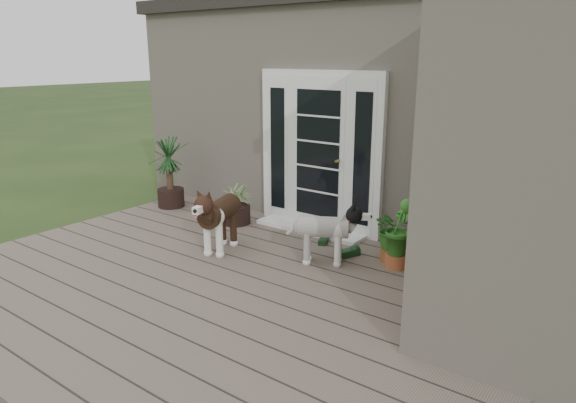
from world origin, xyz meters
The scene contains 16 objects.
deck centered at (0.00, 0.40, 0.06)m, with size 6.20×4.60×0.12m, color #6B5B4C.
house_main centered at (0.00, 4.65, 1.55)m, with size 7.40×4.00×3.10m, color #665E54.
roof_main centered at (0.00, 4.65, 3.20)m, with size 7.60×4.20×0.20m, color #2D2826.
house_wing centered at (2.90, 1.50, 1.55)m, with size 1.60×2.40×3.10m, color #665E54.
door_unit centered at (-0.20, 2.60, 1.19)m, with size 1.90×0.14×2.15m, color white.
door_step centered at (-0.20, 2.40, 0.14)m, with size 1.60×0.40×0.05m, color white.
brindle_dog centered at (-0.66, 1.12, 0.49)m, with size 0.38×0.90×0.75m, color #372214, non-canonical shape.
white_dog centered at (0.57, 1.52, 0.44)m, with size 0.33×0.78×0.65m, color silver, non-canonical shape.
spider_plant centered at (-1.23, 2.03, 0.47)m, with size 0.67×0.67×0.71m, color #85925A, non-canonical shape.
yucca centered at (-2.65, 2.05, 0.69)m, with size 0.79×0.79×1.14m, color black, non-canonical shape.
herb_a centered at (1.17, 2.05, 0.40)m, with size 0.44×0.44×0.56m, color #275618.
herb_b centered at (1.31, 1.93, 0.41)m, with size 0.38×0.38×0.57m, color #1E5C1A.
herb_c centered at (1.85, 2.22, 0.44)m, with size 0.41×0.41×0.63m, color #1C5A19.
sapling centered at (1.86, 1.42, 1.09)m, with size 0.57×0.57×1.94m, color #154C16, non-canonical shape.
clog_left centered at (0.21, 2.11, 0.17)m, with size 0.14×0.30×0.09m, color #153518, non-canonical shape.
clog_right centered at (0.70, 1.88, 0.17)m, with size 0.16×0.34×0.10m, color #143317, non-canonical shape.
Camera 1 is at (3.58, -3.21, 2.45)m, focal length 32.23 mm.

